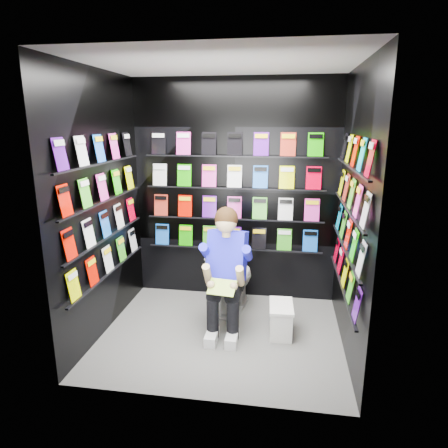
# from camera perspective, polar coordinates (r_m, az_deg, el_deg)

# --- Properties ---
(floor) EXTENTS (2.40, 2.40, 0.00)m
(floor) POSITION_cam_1_polar(r_m,az_deg,el_deg) (4.23, -0.39, -15.49)
(floor) COLOR #5B5B59
(floor) RESTS_ON ground
(ceiling) EXTENTS (2.40, 2.40, 0.00)m
(ceiling) POSITION_cam_1_polar(r_m,az_deg,el_deg) (3.69, -0.47, 22.10)
(ceiling) COLOR white
(ceiling) RESTS_ON floor
(wall_back) EXTENTS (2.40, 0.04, 2.60)m
(wall_back) POSITION_cam_1_polar(r_m,az_deg,el_deg) (4.72, 1.55, 4.59)
(wall_back) COLOR black
(wall_back) RESTS_ON floor
(wall_front) EXTENTS (2.40, 0.04, 2.60)m
(wall_front) POSITION_cam_1_polar(r_m,az_deg,el_deg) (2.80, -3.75, -2.43)
(wall_front) COLOR black
(wall_front) RESTS_ON floor
(wall_left) EXTENTS (0.04, 2.00, 2.60)m
(wall_left) POSITION_cam_1_polar(r_m,az_deg,el_deg) (4.11, -17.17, 2.46)
(wall_left) COLOR black
(wall_left) RESTS_ON floor
(wall_right) EXTENTS (0.04, 2.00, 2.60)m
(wall_right) POSITION_cam_1_polar(r_m,az_deg,el_deg) (3.75, 17.99, 1.27)
(wall_right) COLOR black
(wall_right) RESTS_ON floor
(comics_back) EXTENTS (2.10, 0.06, 1.37)m
(comics_back) POSITION_cam_1_polar(r_m,az_deg,el_deg) (4.69, 1.50, 4.59)
(comics_back) COLOR red
(comics_back) RESTS_ON wall_back
(comics_left) EXTENTS (0.06, 1.70, 1.37)m
(comics_left) POSITION_cam_1_polar(r_m,az_deg,el_deg) (4.10, -16.80, 2.52)
(comics_left) COLOR red
(comics_left) RESTS_ON wall_left
(comics_right) EXTENTS (0.06, 1.70, 1.37)m
(comics_right) POSITION_cam_1_polar(r_m,az_deg,el_deg) (3.74, 17.54, 1.36)
(comics_right) COLOR red
(comics_right) RESTS_ON wall_right
(toilet) EXTENTS (0.51, 0.80, 0.73)m
(toilet) POSITION_cam_1_polar(r_m,az_deg,el_deg) (4.59, 1.18, -7.86)
(toilet) COLOR white
(toilet) RESTS_ON floor
(longbox) EXTENTS (0.23, 0.40, 0.29)m
(longbox) POSITION_cam_1_polar(r_m,az_deg,el_deg) (4.21, 8.11, -13.49)
(longbox) COLOR white
(longbox) RESTS_ON floor
(longbox_lid) EXTENTS (0.25, 0.42, 0.03)m
(longbox_lid) POSITION_cam_1_polar(r_m,az_deg,el_deg) (4.14, 8.19, -11.53)
(longbox_lid) COLOR white
(longbox_lid) RESTS_ON longbox
(reader) EXTENTS (0.62, 0.83, 1.41)m
(reader) POSITION_cam_1_polar(r_m,az_deg,el_deg) (4.09, 0.49, -4.63)
(reader) COLOR #1E1BE1
(reader) RESTS_ON toilet
(held_comic) EXTENTS (0.28, 0.19, 0.11)m
(held_comic) POSITION_cam_1_polar(r_m,az_deg,el_deg) (3.84, -0.30, -9.03)
(held_comic) COLOR green
(held_comic) RESTS_ON reader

